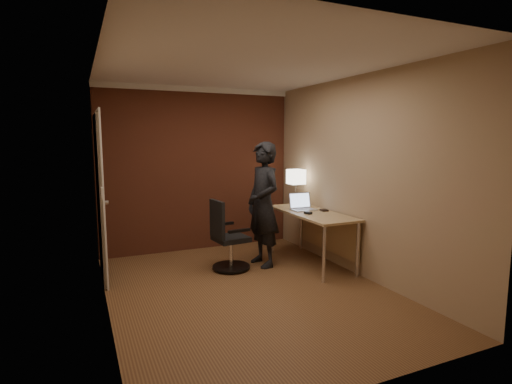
% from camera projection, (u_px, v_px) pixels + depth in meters
% --- Properties ---
extents(room, '(4.00, 4.00, 4.00)m').
position_uv_depth(room, '(188.00, 164.00, 5.67)').
color(room, brown).
rests_on(room, ground).
extents(desk, '(0.60, 1.50, 0.73)m').
position_uv_depth(desk, '(316.00, 221.00, 5.49)').
color(desk, tan).
rests_on(desk, ground).
extents(desk_lamp, '(0.22, 0.22, 0.54)m').
position_uv_depth(desk_lamp, '(296.00, 177.00, 6.01)').
color(desk_lamp, silver).
rests_on(desk_lamp, desk).
extents(laptop, '(0.34, 0.27, 0.23)m').
position_uv_depth(laptop, '(302.00, 205.00, 5.63)').
color(laptop, silver).
rests_on(laptop, desk).
extents(mouse, '(0.09, 0.11, 0.03)m').
position_uv_depth(mouse, '(308.00, 213.00, 5.30)').
color(mouse, black).
rests_on(mouse, desk).
extents(wallet, '(0.10, 0.12, 0.02)m').
position_uv_depth(wallet, '(324.00, 210.00, 5.52)').
color(wallet, black).
rests_on(wallet, desk).
extents(office_chair, '(0.50, 0.54, 0.92)m').
position_uv_depth(office_chair, '(227.00, 240.00, 5.22)').
color(office_chair, black).
rests_on(office_chair, ground).
extents(person, '(0.47, 0.65, 1.68)m').
position_uv_depth(person, '(263.00, 204.00, 5.39)').
color(person, black).
rests_on(person, ground).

